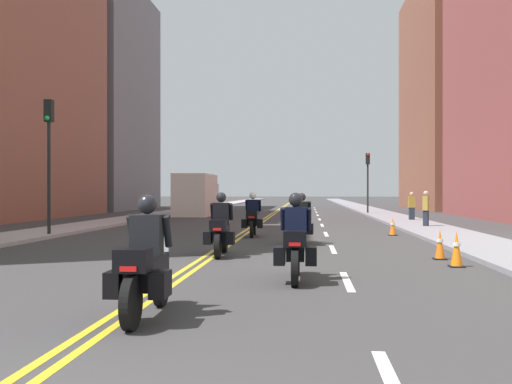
% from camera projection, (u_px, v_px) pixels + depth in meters
% --- Properties ---
extents(ground_plane, '(264.00, 264.00, 0.00)m').
position_uv_depth(ground_plane, '(278.00, 210.00, 51.02)').
color(ground_plane, '#393838').
extents(sidewalk_left, '(2.53, 144.00, 0.12)m').
position_uv_depth(sidewalk_left, '(190.00, 209.00, 51.68)').
color(sidewalk_left, '#A29798').
rests_on(sidewalk_left, ground).
extents(sidewalk_right, '(2.53, 144.00, 0.12)m').
position_uv_depth(sidewalk_right, '(368.00, 210.00, 50.36)').
color(sidewalk_right, gray).
rests_on(sidewalk_right, ground).
extents(centreline_yellow_inner, '(0.12, 132.00, 0.01)m').
position_uv_depth(centreline_yellow_inner, '(277.00, 210.00, 51.03)').
color(centreline_yellow_inner, yellow).
rests_on(centreline_yellow_inner, ground).
extents(centreline_yellow_outer, '(0.12, 132.00, 0.01)m').
position_uv_depth(centreline_yellow_outer, '(280.00, 210.00, 51.01)').
color(centreline_yellow_outer, yellow).
rests_on(centreline_yellow_outer, ground).
extents(lane_dashes_white, '(0.14, 56.40, 0.01)m').
position_uv_depth(lane_dashes_white, '(321.00, 222.00, 31.82)').
color(lane_dashes_white, silver).
rests_on(lane_dashes_white, ground).
extents(building_left_2, '(7.14, 14.78, 20.06)m').
position_uv_depth(building_left_2, '(102.00, 99.00, 53.80)').
color(building_left_2, slate).
rests_on(building_left_2, ground).
extents(building_right_2, '(6.79, 18.47, 21.36)m').
position_uv_depth(building_right_2, '(450.00, 95.00, 55.64)').
color(building_right_2, brown).
rests_on(building_right_2, ground).
extents(motorcycle_0, '(0.76, 2.17, 1.62)m').
position_uv_depth(motorcycle_0, '(145.00, 268.00, 7.67)').
color(motorcycle_0, black).
rests_on(motorcycle_0, ground).
extents(motorcycle_1, '(0.76, 2.17, 1.64)m').
position_uv_depth(motorcycle_1, '(296.00, 245.00, 10.88)').
color(motorcycle_1, black).
rests_on(motorcycle_1, ground).
extents(motorcycle_2, '(0.77, 2.17, 1.63)m').
position_uv_depth(motorcycle_2, '(221.00, 231.00, 15.12)').
color(motorcycle_2, black).
rests_on(motorcycle_2, ground).
extents(motorcycle_3, '(0.78, 2.13, 1.61)m').
position_uv_depth(motorcycle_3, '(301.00, 223.00, 18.45)').
color(motorcycle_3, black).
rests_on(motorcycle_3, ground).
extents(motorcycle_4, '(0.77, 2.13, 1.63)m').
position_uv_depth(motorcycle_4, '(253.00, 218.00, 21.61)').
color(motorcycle_4, black).
rests_on(motorcycle_4, ground).
extents(traffic_cone_0, '(0.31, 0.31, 0.68)m').
position_uv_depth(traffic_cone_0, '(393.00, 226.00, 22.20)').
color(traffic_cone_0, black).
rests_on(traffic_cone_0, ground).
extents(traffic_cone_1, '(0.30, 0.30, 0.73)m').
position_uv_depth(traffic_cone_1, '(440.00, 245.00, 14.38)').
color(traffic_cone_1, black).
rests_on(traffic_cone_1, ground).
extents(traffic_cone_2, '(0.32, 0.32, 0.79)m').
position_uv_depth(traffic_cone_2, '(457.00, 249.00, 12.94)').
color(traffic_cone_2, black).
rests_on(traffic_cone_2, ground).
extents(traffic_light_near, '(0.28, 0.38, 4.97)m').
position_uv_depth(traffic_light_near, '(49.00, 143.00, 21.34)').
color(traffic_light_near, black).
rests_on(traffic_light_near, ground).
extents(traffic_light_far, '(0.28, 0.38, 4.38)m').
position_uv_depth(traffic_light_far, '(368.00, 172.00, 42.36)').
color(traffic_light_far, black).
rests_on(traffic_light_far, ground).
extents(pedestrian_0, '(0.38, 0.25, 1.62)m').
position_uv_depth(pedestrian_0, '(412.00, 206.00, 31.98)').
color(pedestrian_0, '#232B35').
rests_on(pedestrian_0, ground).
extents(pedestrian_1, '(0.35, 0.42, 1.68)m').
position_uv_depth(pedestrian_1, '(426.00, 209.00, 26.24)').
color(pedestrian_1, '#222433').
rests_on(pedestrian_1, ground).
extents(parked_truck, '(2.20, 6.50, 2.80)m').
position_uv_depth(parked_truck, '(197.00, 197.00, 40.42)').
color(parked_truck, '#BCB9BF').
rests_on(parked_truck, ground).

